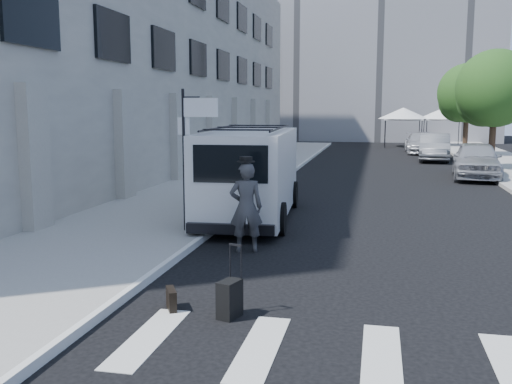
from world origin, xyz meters
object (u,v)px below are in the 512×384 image
at_px(suitcase, 230,299).
at_px(parked_car_b, 435,147).
at_px(briefcase, 171,299).
at_px(cargo_van, 251,173).
at_px(parked_car_c, 420,143).
at_px(businessman, 246,207).
at_px(parked_car_a, 476,160).

height_order(suitcase, parked_car_b, parked_car_b).
xyz_separation_m(briefcase, cargo_van, (-0.43, 7.80, 1.14)).
distance_m(parked_car_b, parked_car_c, 5.83).
distance_m(businessman, parked_car_a, 16.74).
height_order(cargo_van, parked_car_b, cargo_van).
height_order(businessman, cargo_van, cargo_van).
distance_m(briefcase, suitcase, 1.02).
bearing_deg(parked_car_b, suitcase, -96.33).
bearing_deg(parked_car_a, parked_car_b, 102.44).
bearing_deg(parked_car_b, businessman, -99.65).
bearing_deg(parked_car_a, businessman, -109.69).
xyz_separation_m(businessman, cargo_van, (-0.76, 3.94, 0.30)).
distance_m(businessman, parked_car_c, 30.25).
height_order(briefcase, suitcase, suitcase).
height_order(briefcase, parked_car_a, parked_car_a).
bearing_deg(parked_car_c, businessman, -101.66).
distance_m(cargo_van, parked_car_c, 26.57).
relative_size(businessman, suitcase, 1.80).
height_order(businessman, briefcase, businessman).
relative_size(parked_car_a, parked_car_b, 1.01).
bearing_deg(suitcase, parked_car_b, 96.56).
bearing_deg(suitcase, briefcase, -169.93).
relative_size(suitcase, parked_car_c, 0.22).
xyz_separation_m(businessman, briefcase, (-0.33, -3.86, -0.84)).
bearing_deg(parked_car_c, briefcase, -100.97).
xyz_separation_m(briefcase, suitcase, (1.00, -0.13, 0.13)).
bearing_deg(cargo_van, parked_car_b, 66.85).
xyz_separation_m(suitcase, cargo_van, (-1.43, 7.94, 1.01)).
height_order(briefcase, cargo_van, cargo_van).
distance_m(parked_car_a, parked_car_c, 14.66).
height_order(suitcase, parked_car_a, parked_car_a).
xyz_separation_m(briefcase, parked_car_b, (6.51, 27.75, 0.64)).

